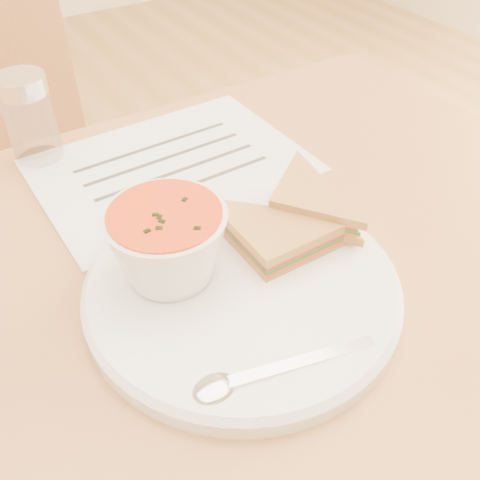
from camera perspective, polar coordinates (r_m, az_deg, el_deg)
dining_table at (r=0.85m, az=-2.84°, el=-21.88°), size 1.00×0.70×0.75m
chair_far at (r=1.18m, az=-19.63°, el=4.02°), size 0.50×0.50×0.92m
plate at (r=0.52m, az=0.22°, el=-5.09°), size 0.35×0.35×0.02m
soup_bowl at (r=0.50m, az=-7.65°, el=-0.76°), size 0.14×0.14×0.08m
sandwich_half_a at (r=0.50m, az=2.83°, el=-3.72°), size 0.12×0.12×0.03m
sandwich_half_b at (r=0.55m, az=3.02°, el=2.93°), size 0.14×0.14×0.03m
spoon at (r=0.45m, az=4.14°, el=-13.58°), size 0.19×0.08×0.01m
paper_menu at (r=0.70m, az=-7.36°, el=7.87°), size 0.34×0.25×0.00m
condiment_shaker at (r=0.73m, az=-21.50°, el=11.93°), size 0.08×0.08×0.11m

